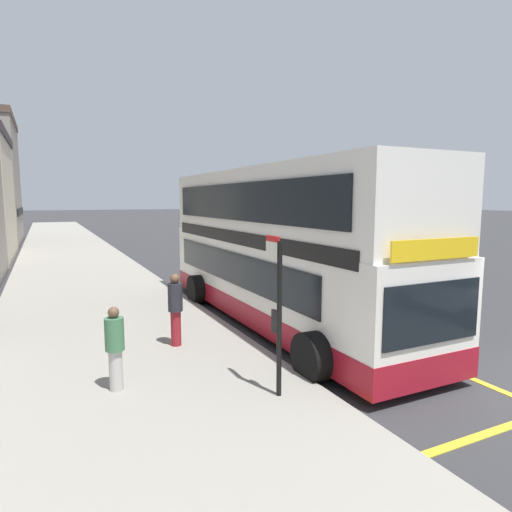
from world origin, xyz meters
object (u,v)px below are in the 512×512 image
object	(u,v)px
pedestrian_waiting_near_sign	(115,346)
pedestrian_further_back	(175,307)
double_decker_bus	(277,252)
bus_stop_sign	(277,304)
parked_car_grey_behind	(254,247)

from	to	relation	value
pedestrian_waiting_near_sign	pedestrian_further_back	distance (m)	2.53
double_decker_bus	pedestrian_further_back	world-z (taller)	double_decker_bus
pedestrian_further_back	double_decker_bus	bearing A→B (deg)	19.60
pedestrian_waiting_near_sign	pedestrian_further_back	bearing A→B (deg)	49.49
double_decker_bus	pedestrian_waiting_near_sign	xyz separation A→B (m)	(-4.98, -3.11, -1.10)
pedestrian_waiting_near_sign	pedestrian_further_back	world-z (taller)	pedestrian_further_back
bus_stop_sign	pedestrian_waiting_near_sign	bearing A→B (deg)	151.07
parked_car_grey_behind	pedestrian_waiting_near_sign	bearing A→B (deg)	-121.45
bus_stop_sign	pedestrian_further_back	distance (m)	3.51
bus_stop_sign	parked_car_grey_behind	bearing A→B (deg)	65.71
parked_car_grey_behind	bus_stop_sign	bearing A→B (deg)	-112.36
parked_car_grey_behind	pedestrian_further_back	bearing A→B (deg)	-120.31
pedestrian_waiting_near_sign	pedestrian_further_back	size ratio (longest dim) A/B	0.90
bus_stop_sign	pedestrian_waiting_near_sign	size ratio (longest dim) A/B	1.82
double_decker_bus	bus_stop_sign	world-z (taller)	double_decker_bus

